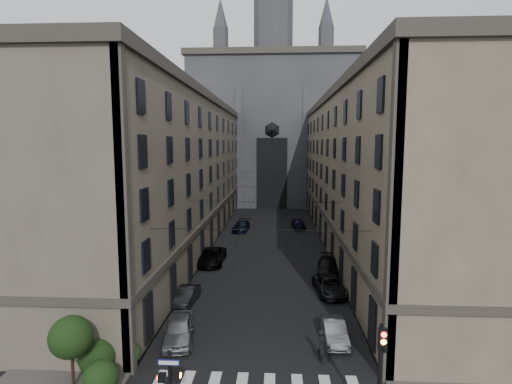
% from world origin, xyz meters
% --- Properties ---
extents(sidewalk_left, '(7.00, 80.00, 0.15)m').
position_xyz_m(sidewalk_left, '(-10.50, 36.00, 0.07)').
color(sidewalk_left, '#383533').
rests_on(sidewalk_left, ground).
extents(sidewalk_right, '(7.00, 80.00, 0.15)m').
position_xyz_m(sidewalk_right, '(10.50, 36.00, 0.07)').
color(sidewalk_right, '#383533').
rests_on(sidewalk_right, ground).
extents(building_left, '(13.60, 60.60, 18.85)m').
position_xyz_m(building_left, '(-13.44, 36.00, 9.34)').
color(building_left, '#524A3E').
rests_on(building_left, ground).
extents(building_right, '(13.60, 60.60, 18.85)m').
position_xyz_m(building_right, '(13.44, 36.00, 9.34)').
color(building_right, brown).
rests_on(building_right, ground).
extents(gothic_tower, '(35.00, 23.00, 58.00)m').
position_xyz_m(gothic_tower, '(0.00, 74.96, 17.80)').
color(gothic_tower, '#2D2D33').
rests_on(gothic_tower, ground).
extents(traffic_light_right, '(0.34, 0.50, 5.20)m').
position_xyz_m(traffic_light_right, '(5.60, 1.92, 3.29)').
color(traffic_light_right, black).
rests_on(traffic_light_right, ground).
extents(shrub_cluster, '(3.90, 4.40, 3.90)m').
position_xyz_m(shrub_cluster, '(-8.72, 5.01, 1.80)').
color(shrub_cluster, black).
rests_on(shrub_cluster, sidewalk_left).
extents(tram_wires, '(14.00, 60.00, 0.43)m').
position_xyz_m(tram_wires, '(0.00, 35.63, 7.25)').
color(tram_wires, black).
rests_on(tram_wires, ground).
extents(car_left_near, '(2.50, 4.88, 1.59)m').
position_xyz_m(car_left_near, '(-5.27, 10.02, 0.80)').
color(car_left_near, gray).
rests_on(car_left_near, ground).
extents(car_left_midnear, '(1.68, 4.08, 1.31)m').
position_xyz_m(car_left_midnear, '(-6.20, 16.15, 0.66)').
color(car_left_midnear, black).
rests_on(car_left_midnear, ground).
extents(car_left_midfar, '(2.75, 5.90, 1.63)m').
position_xyz_m(car_left_midfar, '(-5.98, 26.95, 0.82)').
color(car_left_midfar, black).
rests_on(car_left_midfar, ground).
extents(car_left_far, '(2.53, 5.29, 1.49)m').
position_xyz_m(car_left_far, '(-4.20, 43.45, 0.74)').
color(car_left_far, black).
rests_on(car_left_far, ground).
extents(car_right_near, '(1.48, 4.07, 1.34)m').
position_xyz_m(car_right_near, '(4.89, 10.60, 0.67)').
color(car_right_near, gray).
rests_on(car_right_near, ground).
extents(car_right_midnear, '(2.86, 5.27, 1.40)m').
position_xyz_m(car_right_midnear, '(5.67, 18.95, 0.70)').
color(car_right_midnear, black).
rests_on(car_right_midnear, ground).
extents(car_right_midfar, '(2.81, 5.51, 1.53)m').
position_xyz_m(car_right_midfar, '(6.20, 24.26, 0.77)').
color(car_right_midfar, black).
rests_on(car_right_midfar, ground).
extents(car_right_far, '(2.30, 4.61, 1.51)m').
position_xyz_m(car_right_far, '(4.33, 45.43, 0.75)').
color(car_right_far, black).
rests_on(car_right_far, ground).
extents(pedestrian, '(0.62, 0.81, 1.99)m').
position_xyz_m(pedestrian, '(3.78, 8.00, 0.99)').
color(pedestrian, black).
rests_on(pedestrian, ground).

